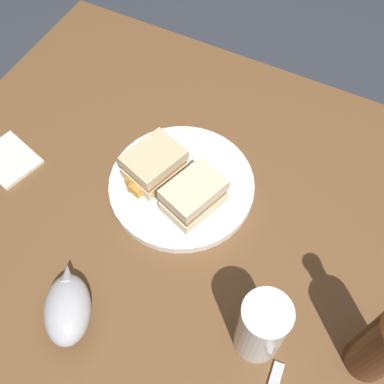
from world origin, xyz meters
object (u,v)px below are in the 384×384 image
at_px(sandwich_half_left, 154,164).
at_px(sandwich_half_right, 193,197).
at_px(gravy_boat, 68,309).
at_px(plate, 182,185).
at_px(pint_glass, 261,328).
at_px(napkin, 9,160).

relative_size(sandwich_half_left, sandwich_half_right, 0.99).
bearing_deg(gravy_boat, plate, 82.08).
bearing_deg(pint_glass, napkin, 170.02).
bearing_deg(sandwich_half_right, sandwich_half_left, 161.64).
height_order(sandwich_half_right, pint_glass, pint_glass).
bearing_deg(pint_glass, gravy_boat, -160.15).
distance_m(sandwich_half_right, pint_glass, 0.26).
bearing_deg(plate, pint_glass, -40.07).
relative_size(pint_glass, gravy_boat, 1.04).
height_order(sandwich_half_right, napkin, sandwich_half_right).
bearing_deg(gravy_boat, sandwich_half_right, 72.50).
xyz_separation_m(pint_glass, gravy_boat, (-0.28, -0.10, -0.02)).
distance_m(plate, sandwich_half_right, 0.07).
bearing_deg(napkin, sandwich_half_left, 18.98).
relative_size(plate, pint_glass, 1.94).
height_order(sandwich_half_left, gravy_boat, sandwich_half_left).
bearing_deg(sandwich_half_left, pint_glass, -33.96).
distance_m(plate, napkin, 0.35).
xyz_separation_m(sandwich_half_left, pint_glass, (0.29, -0.20, 0.02)).
bearing_deg(napkin, sandwich_half_right, 9.68).
distance_m(gravy_boat, napkin, 0.36).
xyz_separation_m(sandwich_half_left, napkin, (-0.28, -0.10, -0.04)).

